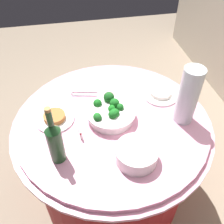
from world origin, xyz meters
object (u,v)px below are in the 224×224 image
plate_stack (137,154)px  wine_bottle (55,141)px  serving_tongs (83,94)px  label_placard_front (80,133)px  decorative_fruit_vase (187,99)px  broccoli_bowl (111,113)px  food_plate_peanuts (55,118)px  food_plate_rice (160,94)px

plate_stack → wine_bottle: bearing=-102.4°
plate_stack → wine_bottle: 0.39m
serving_tongs → label_placard_front: bearing=-9.1°
decorative_fruit_vase → label_placard_front: bearing=-88.1°
broccoli_bowl → label_placard_front: size_ratio=5.09×
label_placard_front → serving_tongs: bearing=170.9°
food_plate_peanuts → label_placard_front: label_placard_front is taller
decorative_fruit_vase → food_plate_peanuts: 0.74m
wine_bottle → food_plate_rice: size_ratio=1.53×
wine_bottle → food_plate_peanuts: (-0.27, -0.01, -0.11)m
serving_tongs → label_placard_front: (0.35, -0.06, 0.03)m
label_placard_front → plate_stack: bearing=51.7°
food_plate_rice → label_placard_front: size_ratio=4.00×
serving_tongs → food_plate_rice: size_ratio=0.76×
serving_tongs → plate_stack: bearing=19.8°
plate_stack → label_placard_front: 0.32m
wine_bottle → food_plate_rice: wine_bottle is taller
broccoli_bowl → serving_tongs: size_ratio=1.67×
wine_bottle → serving_tongs: (-0.47, 0.18, -0.12)m
wine_bottle → decorative_fruit_vase: decorative_fruit_vase is taller
plate_stack → food_plate_rice: bearing=147.7°
decorative_fruit_vase → label_placard_front: (0.02, -0.59, -0.12)m
label_placard_front → food_plate_rice: bearing=114.4°
serving_tongs → food_plate_rice: (0.11, 0.48, 0.01)m
decorative_fruit_vase → food_plate_rice: decorative_fruit_vase is taller
wine_bottle → food_plate_peanuts: wine_bottle is taller
broccoli_bowl → decorative_fruit_vase: size_ratio=0.82×
broccoli_bowl → serving_tongs: (-0.25, -0.13, -0.04)m
broccoli_bowl → food_plate_rice: (-0.14, 0.35, -0.03)m
decorative_fruit_vase → food_plate_peanuts: (-0.13, -0.72, -0.13)m
food_plate_peanuts → label_placard_front: 0.20m
decorative_fruit_vase → food_plate_peanuts: decorative_fruit_vase is taller
plate_stack → serving_tongs: (-0.55, -0.20, -0.04)m
plate_stack → food_plate_rice: size_ratio=0.95×
food_plate_peanuts → broccoli_bowl: bearing=81.3°
decorative_fruit_vase → serving_tongs: decorative_fruit_vase is taller
wine_bottle → decorative_fruit_vase: 0.72m
plate_stack → food_plate_peanuts: (-0.35, -0.38, -0.03)m
broccoli_bowl → decorative_fruit_vase: decorative_fruit_vase is taller
plate_stack → label_placard_front: bearing=-128.3°
broccoli_bowl → wine_bottle: bearing=-53.8°
food_plate_rice → label_placard_front: label_placard_front is taller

